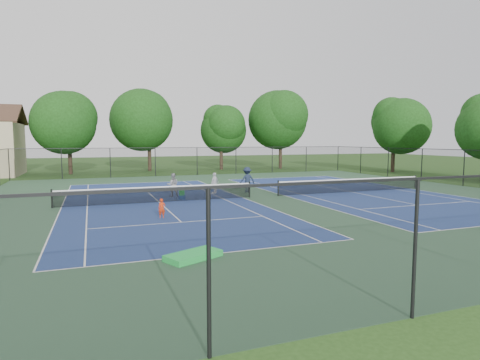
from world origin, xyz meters
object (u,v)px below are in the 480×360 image
object	(u,v)px
tree_back_d	(281,117)
tree_side_e	(394,123)
tree_back_c	(221,127)
ball_hopper	(182,192)
tree_back_b	(149,117)
ball_crate	(182,197)
child_player	(162,208)
tree_back_a	(68,120)
bystander_a	(215,183)
bystander_b	(247,180)
instructor	(173,185)

from	to	relation	value
tree_back_d	tree_side_e	world-z (taller)	tree_back_d
tree_back_c	ball_hopper	xyz separation A→B (m)	(-10.43, -24.27, -5.00)
tree_back_c	tree_side_e	xyz separation A→B (m)	(18.00, -11.00, 0.33)
tree_back_b	ball_crate	bearing A→B (deg)	-93.23
tree_back_c	ball_crate	bearing A→B (deg)	-113.25
tree_back_b	child_player	bearing A→B (deg)	-96.73
tree_back_a	ball_hopper	xyz separation A→B (m)	(7.57, -23.27, -5.55)
tree_back_c	bystander_a	world-z (taller)	tree_back_c
tree_back_c	ball_crate	distance (m)	26.95
tree_side_e	ball_crate	xyz separation A→B (m)	(-28.43, -13.27, -5.67)
child_player	tree_side_e	bearing A→B (deg)	32.70
tree_back_a	tree_side_e	distance (m)	37.36
tree_back_b	child_player	world-z (taller)	tree_back_b
tree_back_b	bystander_a	size ratio (longest dim) A/B	6.70
tree_back_a	bystander_b	size ratio (longest dim) A/B	4.94
tree_back_d	ball_crate	xyz separation A→B (m)	(-18.43, -23.27, -6.69)
tree_back_c	child_player	distance (m)	32.95
tree_back_c	bystander_b	world-z (taller)	tree_back_c
tree_back_a	tree_back_c	size ratio (longest dim) A/B	1.09
ball_hopper	tree_side_e	bearing A→B (deg)	25.02
ball_crate	child_player	bearing A→B (deg)	-111.28
tree_back_d	ball_hopper	xyz separation A→B (m)	(-18.43, -23.27, -6.34)
tree_side_e	ball_hopper	xyz separation A→B (m)	(-28.43, -13.27, -5.32)
child_player	ball_crate	xyz separation A→B (m)	(2.23, 5.73, -0.34)
child_player	bystander_b	size ratio (longest dim) A/B	0.52
child_player	bystander_a	bearing A→B (deg)	58.03
tree_back_a	bystander_a	size ratio (longest dim) A/B	6.11
tree_back_a	tree_side_e	bearing A→B (deg)	-15.52
tree_back_c	bystander_b	xyz separation A→B (m)	(-5.23, -22.48, -4.55)
tree_back_d	bystander_b	xyz separation A→B (m)	(-13.23, -21.48, -5.90)
tree_back_a	tree_side_e	world-z (taller)	tree_back_a
tree_back_b	tree_back_c	bearing A→B (deg)	-6.34
bystander_a	ball_hopper	bearing A→B (deg)	-5.45
bystander_a	ball_hopper	distance (m)	3.54
tree_back_d	instructor	bearing A→B (deg)	-130.59
tree_back_a	tree_back_d	bearing A→B (deg)	0.00
tree_back_b	ball_hopper	bearing A→B (deg)	-93.23
tree_back_c	instructor	size ratio (longest dim) A/B	5.27
tree_back_d	tree_back_a	bearing A→B (deg)	-180.00
tree_back_a	bystander_b	bearing A→B (deg)	-59.26
tree_side_e	bystander_a	xyz separation A→B (m)	(-25.60, -11.17, -5.06)
tree_back_d	tree_back_c	bearing A→B (deg)	172.87
tree_back_b	bystander_a	xyz separation A→B (m)	(1.40, -23.17, -5.85)
child_player	bystander_a	world-z (taller)	bystander_a
tree_back_a	child_player	xyz separation A→B (m)	(5.34, -29.00, -5.56)
bystander_b	tree_back_c	bearing A→B (deg)	-106.09
instructor	tree_back_d	bearing A→B (deg)	-125.82
instructor	ball_crate	world-z (taller)	instructor
instructor	tree_back_a	bearing A→B (deg)	-66.83
child_player	instructor	distance (m)	7.40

